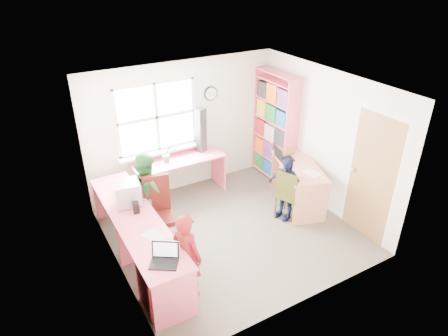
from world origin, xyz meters
name	(u,v)px	position (x,y,z in m)	size (l,w,h in m)	color
room	(230,162)	(0.01, 0.10, 1.22)	(3.64, 3.44, 2.44)	#4E473D
l_desk	(160,245)	(-1.31, -0.28, 0.46)	(2.38, 2.95, 0.75)	#FF6582
right_desk	(298,176)	(1.43, 0.15, 0.56)	(1.02, 1.46, 0.77)	#E29071
bookshelf	(275,130)	(1.65, 1.19, 1.00)	(0.30, 1.02, 2.10)	#FF6582
swivel_chair	(160,215)	(-1.05, 0.37, 0.47)	(0.59, 0.59, 1.09)	black
wooden_chair	(288,193)	(0.99, -0.15, 0.50)	(0.52, 0.52, 0.92)	#484718
crt_monitor	(127,193)	(-1.47, 0.47, 0.93)	(0.40, 0.37, 0.36)	#B7B8BC
laptop_left	(165,257)	(-1.49, -0.93, 0.80)	(0.42, 0.41, 0.22)	black
laptop_right	(282,156)	(1.33, 0.51, 0.82)	(0.36, 0.40, 0.24)	black
speaker_a	(136,208)	(-1.44, 0.20, 0.84)	(0.10, 0.10, 0.17)	black
speaker_b	(120,185)	(-1.46, 0.91, 0.84)	(0.11, 0.11, 0.18)	black
cd_tower	(201,130)	(0.25, 1.53, 1.16)	(0.20, 0.19, 0.82)	black
game_box	(284,152)	(1.47, 0.65, 0.79)	(0.30, 0.30, 0.05)	red
paper_a	(154,236)	(-1.43, -0.42, 0.75)	(0.30, 0.35, 0.00)	silver
paper_b	(312,173)	(1.43, -0.17, 0.77)	(0.24, 0.32, 0.00)	silver
potted_plant	(167,154)	(-0.46, 1.43, 0.90)	(0.17, 0.13, 0.30)	#307937
person_red	(187,255)	(-1.15, -0.82, 0.61)	(0.45, 0.29, 1.23)	maroon
person_green	(147,194)	(-1.12, 0.68, 0.69)	(0.67, 0.52, 1.38)	#2A6829
person_navy	(285,188)	(0.98, -0.07, 0.56)	(0.66, 0.27, 1.12)	#141A40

